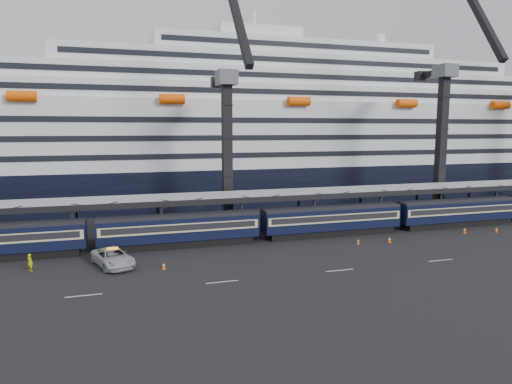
# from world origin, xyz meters

# --- Properties ---
(ground) EXTENTS (260.00, 260.00, 0.00)m
(ground) POSITION_xyz_m (0.00, 0.00, 0.00)
(ground) COLOR black
(ground) RESTS_ON ground
(train) EXTENTS (133.05, 3.00, 4.05)m
(train) POSITION_xyz_m (-4.65, 10.00, 2.20)
(train) COLOR black
(train) RESTS_ON ground
(canopy) EXTENTS (130.00, 6.25, 5.53)m
(canopy) POSITION_xyz_m (0.00, 14.00, 5.25)
(canopy) COLOR gray
(canopy) RESTS_ON ground
(cruise_ship) EXTENTS (214.09, 28.84, 34.00)m
(cruise_ship) POSITION_xyz_m (-1.08, 45.99, 12.34)
(cruise_ship) COLOR black
(cruise_ship) RESTS_ON ground
(crane_dark_near) EXTENTS (4.50, 17.75, 35.08)m
(crane_dark_near) POSITION_xyz_m (-20.00, 18.59, 11.93)
(crane_dark_near) COLOR #484B4F
(crane_dark_near) RESTS_ON ground
(crane_dark_mid) EXTENTS (4.50, 18.24, 39.64)m
(crane_dark_mid) POSITION_xyz_m (15.00, 17.59, 13.36)
(crane_dark_mid) COLOR #484B4F
(crane_dark_mid) RESTS_ON ground
(pickup_truck) EXTENTS (4.95, 7.10, 1.80)m
(pickup_truck) POSITION_xyz_m (-35.66, 4.06, 0.90)
(pickup_truck) COLOR #A9ACB0
(pickup_truck) RESTS_ON ground
(worker) EXTENTS (0.76, 0.74, 1.76)m
(worker) POSITION_xyz_m (-43.52, 4.71, 0.88)
(worker) COLOR #B4D70B
(worker) RESTS_ON ground
(traffic_cone_b) EXTENTS (0.37, 0.37, 0.74)m
(traffic_cone_b) POSITION_xyz_m (-30.78, 1.50, 0.36)
(traffic_cone_b) COLOR #FF5708
(traffic_cone_b) RESTS_ON ground
(traffic_cone_c) EXTENTS (0.36, 0.36, 0.73)m
(traffic_cone_c) POSITION_xyz_m (-6.94, 4.88, 0.36)
(traffic_cone_c) COLOR #FF5708
(traffic_cone_c) RESTS_ON ground
(traffic_cone_d) EXTENTS (0.41, 0.41, 0.82)m
(traffic_cone_d) POSITION_xyz_m (-2.86, 4.36, 0.41)
(traffic_cone_d) COLOR #FF5708
(traffic_cone_d) RESTS_ON ground
(traffic_cone_e) EXTENTS (0.41, 0.41, 0.83)m
(traffic_cone_e) POSITION_xyz_m (9.86, 5.95, 0.41)
(traffic_cone_e) COLOR #FF5708
(traffic_cone_e) RESTS_ON ground
(traffic_cone_f) EXTENTS (0.38, 0.38, 0.75)m
(traffic_cone_f) POSITION_xyz_m (14.44, 5.16, 0.37)
(traffic_cone_f) COLOR #FF5708
(traffic_cone_f) RESTS_ON ground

